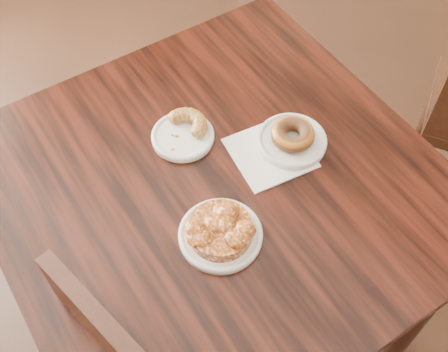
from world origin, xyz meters
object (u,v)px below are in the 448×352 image
Objects in this scene: glazed_donut at (293,134)px; cruller_fragment at (182,131)px; cafe_table at (218,260)px; apple_fritter at (220,228)px.

glazed_donut reaches higher than cruller_fragment.
cruller_fragment is (-0.14, 0.05, 0.40)m from cafe_table.
glazed_donut is 0.88× the size of cruller_fragment.
cruller_fragment is (-0.21, -0.14, -0.01)m from glazed_donut.
glazed_donut is at bearing 94.21° from apple_fritter.
apple_fritter is at bearing -85.79° from glazed_donut.
glazed_donut is 0.29m from apple_fritter.
cafe_table is at bearing -19.49° from cruller_fragment.
glazed_donut is 0.56× the size of apple_fritter.
cruller_fragment is (-0.23, 0.15, -0.01)m from apple_fritter.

